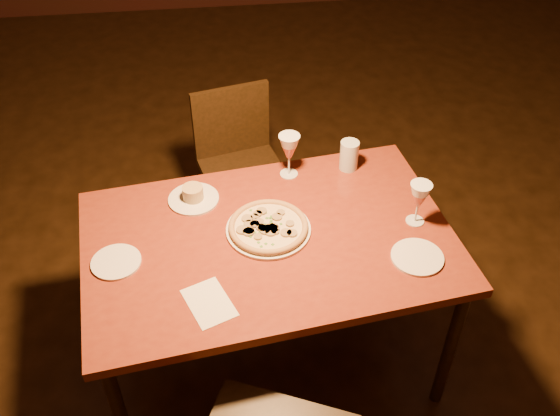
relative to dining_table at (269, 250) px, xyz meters
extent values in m
plane|color=#331F11|center=(0.10, 0.26, -0.66)|extent=(7.00, 7.00, 0.00)
cube|color=maroon|center=(0.00, 0.00, 0.04)|extent=(1.45, 1.03, 0.04)
cylinder|color=black|center=(-0.66, 0.30, -0.32)|extent=(0.05, 0.05, 0.68)
cylinder|color=black|center=(0.66, -0.30, -0.32)|extent=(0.05, 0.05, 0.68)
cylinder|color=black|center=(0.56, 0.45, -0.32)|extent=(0.05, 0.05, 0.68)
cube|color=black|center=(-0.04, 0.79, -0.25)|extent=(0.47, 0.47, 0.04)
cube|color=black|center=(-0.08, 0.96, -0.04)|extent=(0.38, 0.12, 0.37)
cylinder|color=black|center=(-0.16, 0.60, -0.46)|extent=(0.03, 0.03, 0.40)
cylinder|color=black|center=(-0.23, 0.90, -0.46)|extent=(0.03, 0.03, 0.40)
cylinder|color=black|center=(0.15, 0.67, -0.46)|extent=(0.03, 0.03, 0.40)
cylinder|color=black|center=(0.07, 0.97, -0.46)|extent=(0.03, 0.03, 0.40)
cylinder|color=silver|center=(0.00, 0.04, 0.07)|extent=(0.32, 0.32, 0.01)
cylinder|color=beige|center=(0.00, 0.04, 0.08)|extent=(0.29, 0.29, 0.01)
torus|color=tan|center=(0.00, 0.04, 0.09)|extent=(0.30, 0.30, 0.02)
cylinder|color=silver|center=(-0.27, 0.25, 0.07)|extent=(0.20, 0.20, 0.01)
cylinder|color=tan|center=(-0.27, 0.25, 0.10)|extent=(0.08, 0.08, 0.05)
cylinder|color=silver|center=(0.37, 0.38, 0.13)|extent=(0.08, 0.08, 0.13)
cylinder|color=silver|center=(-0.55, -0.06, 0.07)|extent=(0.18, 0.18, 0.01)
cylinder|color=silver|center=(0.51, -0.17, 0.07)|extent=(0.19, 0.19, 0.01)
cube|color=silver|center=(-0.23, -0.28, 0.06)|extent=(0.19, 0.23, 0.00)
camera|label=1|loc=(-0.16, -1.64, 1.65)|focal=40.00mm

